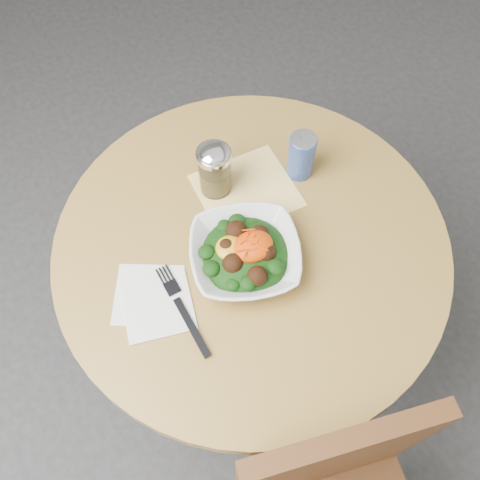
{
  "coord_description": "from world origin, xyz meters",
  "views": [
    {
      "loc": [
        -0.31,
        -0.51,
        1.8
      ],
      "look_at": [
        -0.04,
        -0.02,
        0.81
      ],
      "focal_mm": 40.0,
      "sensor_mm": 36.0,
      "label": 1
    }
  ],
  "objects": [
    {
      "name": "spice_shaker",
      "position": [
        -0.0,
        0.17,
        0.82
      ],
      "size": [
        0.08,
        0.08,
        0.14
      ],
      "color": "silver",
      "rests_on": "table"
    },
    {
      "name": "cloth_napkin",
      "position": [
        0.06,
        0.13,
        0.75
      ],
      "size": [
        0.23,
        0.21,
        0.0
      ],
      "primitive_type": "cube",
      "rotation": [
        0.0,
        0.0,
        -0.05
      ],
      "color": "#ECA90C",
      "rests_on": "table"
    },
    {
      "name": "ground",
      "position": [
        0.0,
        0.0,
        0.0
      ],
      "size": [
        6.0,
        6.0,
        0.0
      ],
      "primitive_type": "plane",
      "color": "#2B2B2D",
      "rests_on": "ground"
    },
    {
      "name": "fork",
      "position": [
        -0.21,
        -0.07,
        0.76
      ],
      "size": [
        0.03,
        0.23,
        0.0
      ],
      "color": "black",
      "rests_on": "table"
    },
    {
      "name": "salad_bowl",
      "position": [
        -0.04,
        -0.04,
        0.78
      ],
      "size": [
        0.31,
        0.31,
        0.09
      ],
      "color": "silver",
      "rests_on": "table"
    },
    {
      "name": "table",
      "position": [
        0.0,
        0.0,
        0.55
      ],
      "size": [
        0.9,
        0.9,
        0.75
      ],
      "color": "black",
      "rests_on": "ground"
    },
    {
      "name": "paper_napkins",
      "position": [
        -0.26,
        -0.03,
        0.75
      ],
      "size": [
        0.2,
        0.22,
        0.0
      ],
      "color": "silver",
      "rests_on": "table"
    },
    {
      "name": "beverage_can",
      "position": [
        0.2,
        0.11,
        0.81
      ],
      "size": [
        0.06,
        0.06,
        0.12
      ],
      "color": "navy",
      "rests_on": "table"
    }
  ]
}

